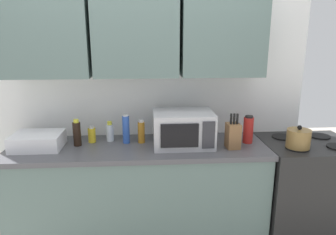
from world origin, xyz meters
TOP-DOWN VIEW (x-y plane):
  - wall_back_with_cabinets at (0.00, -0.07)m, footprint 2.97×0.38m
  - counter_run at (0.00, -0.30)m, footprint 2.10×0.63m
  - stove_range at (1.43, -0.32)m, footprint 0.76×0.64m
  - kettle at (1.26, -0.46)m, footprint 0.18×0.18m
  - microwave at (0.37, -0.31)m, footprint 0.48×0.37m
  - dish_rack at (-0.79, -0.30)m, footprint 0.38×0.30m
  - knife_block at (0.75, -0.40)m, footprint 0.11×0.13m
  - bottle_amber_vinegar at (0.03, -0.22)m, footprint 0.06×0.06m
  - bottle_yellow_mustard at (-0.39, -0.19)m, footprint 0.06×0.06m
  - bottle_blue_cleaner at (-0.10, -0.22)m, footprint 0.06×0.06m
  - bottle_red_sauce at (0.91, -0.29)m, footprint 0.08×0.08m
  - bottle_clear_tall at (-0.24, -0.16)m, footprint 0.06×0.06m
  - bottle_soy_dark at (-0.49, -0.26)m, footprint 0.06×0.06m

SIDE VIEW (x-z plane):
  - counter_run at x=0.00m, z-range 0.00..0.90m
  - stove_range at x=1.43m, z-range 0.00..0.91m
  - dish_rack at x=-0.79m, z-range 0.90..1.02m
  - bottle_yellow_mustard at x=-0.39m, z-range 0.89..1.04m
  - bottle_clear_tall at x=-0.24m, z-range 0.89..1.06m
  - kettle at x=1.26m, z-range 0.89..1.08m
  - bottle_amber_vinegar at x=0.03m, z-range 0.89..1.09m
  - bottle_soy_dark at x=-0.49m, z-range 0.89..1.11m
  - knife_block at x=0.75m, z-range 0.86..1.15m
  - bottle_red_sauce at x=0.91m, z-range 0.90..1.13m
  - bottle_blue_cleaner at x=-0.10m, z-range 0.90..1.14m
  - microwave at x=0.37m, z-range 0.90..1.18m
  - wall_back_with_cabinets at x=0.00m, z-range 0.27..2.87m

